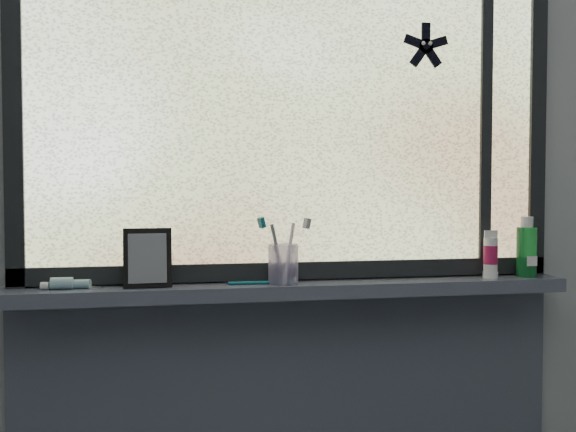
% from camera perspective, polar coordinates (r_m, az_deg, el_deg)
% --- Properties ---
extents(wall_back, '(3.00, 0.01, 2.50)m').
position_cam_1_polar(wall_back, '(1.91, 0.48, 1.22)').
color(wall_back, '#9EA3A8').
rests_on(wall_back, ground).
extents(windowsill, '(1.62, 0.14, 0.04)m').
position_cam_1_polar(windowsill, '(1.86, 0.94, -6.56)').
color(windowsill, '#44495B').
rests_on(windowsill, wall_back).
extents(window_pane, '(1.50, 0.01, 1.00)m').
position_cam_1_polar(window_pane, '(1.90, 0.62, 9.68)').
color(window_pane, silver).
rests_on(window_pane, wall_back).
extents(frame_bottom, '(1.60, 0.03, 0.05)m').
position_cam_1_polar(frame_bottom, '(1.90, 0.64, -4.85)').
color(frame_bottom, black).
rests_on(frame_bottom, windowsill).
extents(frame_left, '(0.05, 0.03, 1.10)m').
position_cam_1_polar(frame_left, '(1.90, -23.24, 9.49)').
color(frame_left, black).
rests_on(frame_left, wall_back).
extents(frame_right, '(0.05, 0.03, 1.10)m').
position_cam_1_polar(frame_right, '(2.19, 21.21, 8.55)').
color(frame_right, black).
rests_on(frame_right, wall_back).
extents(frame_mullion, '(0.03, 0.03, 1.00)m').
position_cam_1_polar(frame_mullion, '(2.10, 17.11, 8.87)').
color(frame_mullion, black).
rests_on(frame_mullion, wall_back).
extents(starfish_sticker, '(0.15, 0.02, 0.15)m').
position_cam_1_polar(starfish_sticker, '(2.04, 12.15, 14.54)').
color(starfish_sticker, black).
rests_on(starfish_sticker, window_pane).
extents(vanity_mirror, '(0.13, 0.07, 0.16)m').
position_cam_1_polar(vanity_mirror, '(1.80, -12.38, -3.66)').
color(vanity_mirror, black).
rests_on(vanity_mirror, windowsill).
extents(toothpaste_tube, '(0.18, 0.05, 0.03)m').
position_cam_1_polar(toothpaste_tube, '(1.83, -18.87, -5.66)').
color(toothpaste_tube, white).
rests_on(toothpaste_tube, windowsill).
extents(toothbrush_cup, '(0.11, 0.11, 0.11)m').
position_cam_1_polar(toothbrush_cup, '(1.83, -0.43, -4.29)').
color(toothbrush_cup, '#B8A9DF').
rests_on(toothbrush_cup, windowsill).
extents(toothbrush_lying, '(0.22, 0.03, 0.01)m').
position_cam_1_polar(toothbrush_lying, '(1.82, -2.55, -5.86)').
color(toothbrush_lying, '#0B5666').
rests_on(toothbrush_lying, windowsill).
extents(mouthwash_bottle, '(0.07, 0.07, 0.15)m').
position_cam_1_polar(mouthwash_bottle, '(2.11, 20.45, -2.57)').
color(mouthwash_bottle, '#1B903F').
rests_on(mouthwash_bottle, windowsill).
extents(cream_tube, '(0.05, 0.05, 0.10)m').
position_cam_1_polar(cream_tube, '(2.04, 17.56, -3.13)').
color(cream_tube, silver).
rests_on(cream_tube, windowsill).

